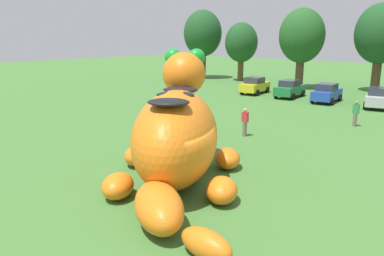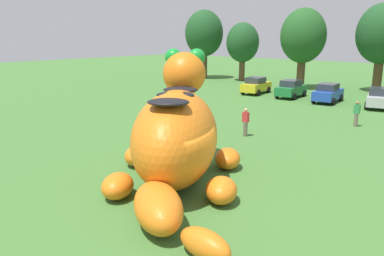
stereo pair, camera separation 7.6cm
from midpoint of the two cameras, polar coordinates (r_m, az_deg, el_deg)
ground_plane at (r=14.81m, az=-0.41°, el=-9.82°), size 160.00×160.00×0.00m
giant_inflatable_creature at (r=15.42m, az=-2.25°, el=-1.22°), size 9.06×8.43×5.32m
car_yellow at (r=40.34m, az=9.59°, el=6.29°), size 2.32×4.28×1.72m
car_green at (r=38.48m, az=14.62°, el=5.69°), size 2.20×4.23×1.72m
car_blue at (r=36.65m, az=19.71°, el=4.95°), size 2.24×4.25×1.72m
car_silver at (r=35.41m, az=26.20°, el=4.07°), size 2.64×4.39×1.72m
tree_far_left at (r=54.48m, az=1.86°, el=13.88°), size 5.27×5.27×9.35m
tree_left at (r=51.58m, az=7.62°, el=12.49°), size 4.26×4.26×7.57m
tree_mid_left at (r=45.22m, az=16.32°, el=13.00°), size 5.00×5.00×8.87m
tree_centre_left at (r=45.32m, az=26.58°, el=12.41°), size 5.19×5.19×9.21m
spectator_mid_field at (r=23.00m, az=8.09°, el=0.84°), size 0.38×0.26×1.71m
spectator_by_cars at (r=27.49m, az=23.43°, el=1.94°), size 0.38×0.26×1.71m
spectator_wandering at (r=30.72m, az=-2.65°, el=4.18°), size 0.38×0.26×1.71m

